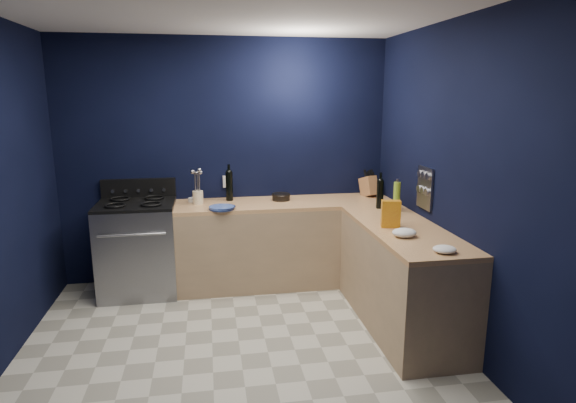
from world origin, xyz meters
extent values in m
cube|color=beige|center=(0.00, 0.00, -0.01)|extent=(3.50, 3.50, 0.02)
cube|color=silver|center=(0.00, 0.00, 2.61)|extent=(3.50, 3.50, 0.02)
cube|color=black|center=(0.00, 1.76, 1.30)|extent=(3.50, 0.02, 2.60)
cube|color=black|center=(1.76, 0.00, 1.30)|extent=(0.02, 3.50, 2.60)
cube|color=black|center=(0.00, -1.76, 1.30)|extent=(3.50, 0.02, 2.60)
cube|color=tan|center=(0.60, 1.44, 0.43)|extent=(2.30, 0.63, 0.86)
cube|color=#9B673B|center=(0.60, 1.44, 0.88)|extent=(2.30, 0.63, 0.04)
cube|color=tan|center=(1.44, 0.29, 0.43)|extent=(0.63, 1.67, 0.86)
cube|color=#9B673B|center=(1.44, 0.29, 0.88)|extent=(0.63, 1.67, 0.04)
cube|color=gray|center=(-0.93, 1.42, 0.46)|extent=(0.76, 0.66, 0.92)
cube|color=black|center=(-0.93, 1.10, 0.45)|extent=(0.59, 0.02, 0.42)
cube|color=black|center=(-0.93, 1.42, 0.94)|extent=(0.76, 0.66, 0.03)
cube|color=black|center=(-0.93, 1.72, 1.04)|extent=(0.76, 0.06, 0.20)
cube|color=gray|center=(1.74, 0.55, 1.18)|extent=(0.02, 0.28, 0.38)
cube|color=white|center=(0.00, 1.74, 1.08)|extent=(0.09, 0.02, 0.13)
cylinder|color=#2F469F|center=(-0.08, 1.20, 0.92)|extent=(0.27, 0.27, 0.03)
cylinder|color=white|center=(-0.37, 1.61, 0.92)|extent=(0.13, 0.13, 0.04)
cylinder|color=#FBE4C5|center=(-0.31, 1.49, 0.97)|extent=(0.12, 0.12, 0.14)
cylinder|color=black|center=(0.02, 1.60, 1.05)|extent=(0.08, 0.08, 0.31)
cylinder|color=black|center=(0.56, 1.52, 0.94)|extent=(0.20, 0.20, 0.07)
cube|color=#9B6639|center=(1.56, 1.58, 1.01)|extent=(0.18, 0.27, 0.26)
cylinder|color=black|center=(1.47, 0.99, 1.04)|extent=(0.09, 0.09, 0.28)
cylinder|color=#7CA329|center=(1.59, 0.85, 1.04)|extent=(0.08, 0.08, 0.29)
cylinder|color=olive|center=(1.49, 0.69, 0.95)|extent=(0.06, 0.06, 0.11)
cylinder|color=olive|center=(1.38, 0.54, 0.95)|extent=(0.06, 0.06, 0.09)
cube|color=#A3270D|center=(1.32, 0.30, 1.02)|extent=(0.17, 0.11, 0.23)
ellipsoid|color=white|center=(1.33, 0.02, 0.93)|extent=(0.21, 0.18, 0.07)
ellipsoid|color=white|center=(1.46, -0.40, 0.93)|extent=(0.19, 0.18, 0.05)
camera|label=1|loc=(-0.20, -3.46, 2.02)|focal=29.98mm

